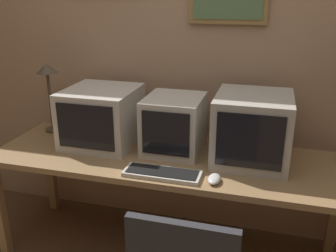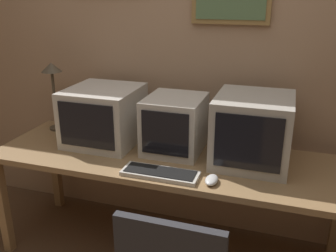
{
  "view_description": "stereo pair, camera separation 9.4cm",
  "coord_description": "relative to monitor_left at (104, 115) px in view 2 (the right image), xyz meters",
  "views": [
    {
      "loc": [
        0.55,
        -1.26,
        1.67
      ],
      "look_at": [
        0.0,
        0.74,
        0.91
      ],
      "focal_mm": 40.0,
      "sensor_mm": 36.0,
      "label": 1
    },
    {
      "loc": [
        0.64,
        -1.23,
        1.67
      ],
      "look_at": [
        0.0,
        0.74,
        0.91
      ],
      "focal_mm": 40.0,
      "sensor_mm": 36.0,
      "label": 2
    }
  ],
  "objects": [
    {
      "name": "desk",
      "position": [
        0.47,
        -0.11,
        -0.25
      ],
      "size": [
        2.17,
        0.69,
        0.71
      ],
      "color": "#99754C",
      "rests_on": "ground_plane"
    },
    {
      "name": "desk_lamp",
      "position": [
        -0.44,
        0.1,
        0.19
      ],
      "size": [
        0.14,
        0.14,
        0.48
      ],
      "color": "#4C4233",
      "rests_on": "desk"
    },
    {
      "name": "mouse_near_keyboard",
      "position": [
        0.79,
        -0.35,
        -0.16
      ],
      "size": [
        0.07,
        0.12,
        0.04
      ],
      "color": "silver",
      "rests_on": "desk"
    },
    {
      "name": "wall_back",
      "position": [
        0.47,
        0.34,
        0.41
      ],
      "size": [
        8.0,
        0.08,
        2.6
      ],
      "color": "tan",
      "rests_on": "ground_plane"
    },
    {
      "name": "monitor_right",
      "position": [
        0.96,
        -0.01,
        0.02
      ],
      "size": [
        0.43,
        0.47,
        0.4
      ],
      "color": "#B7B2A8",
      "rests_on": "desk"
    },
    {
      "name": "monitor_center",
      "position": [
        0.48,
        0.01,
        -0.01
      ],
      "size": [
        0.34,
        0.39,
        0.34
      ],
      "color": "beige",
      "rests_on": "desk"
    },
    {
      "name": "monitor_left",
      "position": [
        0.0,
        0.0,
        0.0
      ],
      "size": [
        0.44,
        0.47,
        0.36
      ],
      "color": "beige",
      "rests_on": "desk"
    },
    {
      "name": "keyboard_main",
      "position": [
        0.51,
        -0.35,
        -0.17
      ],
      "size": [
        0.42,
        0.15,
        0.03
      ],
      "color": "beige",
      "rests_on": "desk"
    }
  ]
}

